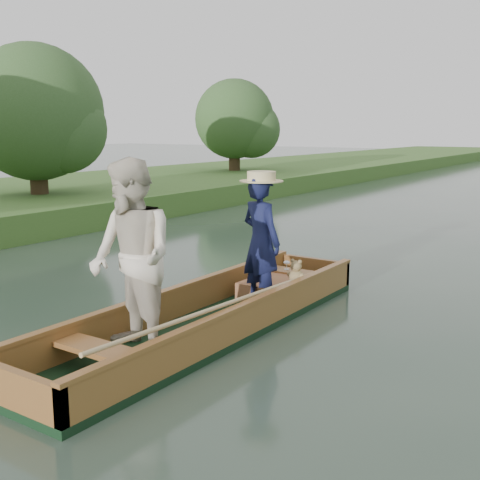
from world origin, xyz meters
The scene contains 3 objects.
ground centered at (0.00, 0.00, 0.00)m, with size 120.00×120.00×0.00m, color #283D30.
trees_far centered at (-1.31, 10.57, 2.44)m, with size 22.76×12.97×4.29m.
punt centered at (-0.02, -0.27, 0.68)m, with size 1.19×5.00×1.97m.
Camera 1 is at (3.87, -5.08, 2.23)m, focal length 45.00 mm.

